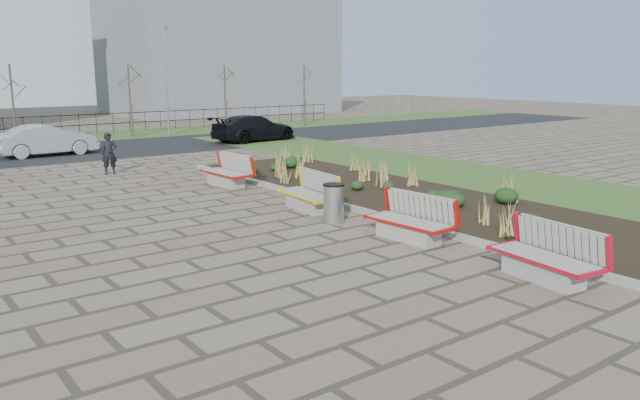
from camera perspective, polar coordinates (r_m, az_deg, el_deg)
ground at (r=11.12m, az=3.22°, el=-8.07°), size 120.00×120.00×0.00m
planting_bed at (r=18.75m, az=7.89°, el=0.27°), size 4.50×18.00×0.10m
planting_curb at (r=17.21m, az=2.39°, el=-0.59°), size 0.16×18.00×0.15m
grass_verge_near at (r=22.32m, az=16.56°, el=1.67°), size 5.00×38.00×0.04m
grass_verge_far at (r=36.77m, az=-26.43°, el=4.77°), size 80.00×5.00×0.04m
road at (r=30.93m, az=-24.26°, el=3.82°), size 80.00×7.00×0.02m
bench_a at (r=12.05m, az=19.79°, el=-4.69°), size 1.14×2.19×1.00m
bench_b at (r=14.12m, az=8.09°, el=-1.70°), size 1.05×2.16×1.00m
bench_c at (r=17.01m, az=-1.22°, el=0.74°), size 1.12×2.18×1.00m
bench_d at (r=20.83m, az=-8.64°, el=2.67°), size 1.00×2.14×1.00m
litter_bin at (r=15.65m, az=1.25°, el=-0.32°), size 0.52×0.52×0.96m
pedestrian at (r=24.06m, az=-18.71°, el=4.04°), size 0.63×0.50×1.53m
car_silver at (r=30.24m, az=-23.68°, el=5.04°), size 4.20×1.56×1.37m
car_black at (r=33.47m, az=-6.06°, el=6.56°), size 4.99×2.53×1.39m
tree_c at (r=35.14m, az=-26.26°, el=7.83°), size 1.40×1.40×4.00m
tree_d at (r=36.78m, az=-16.99°, el=8.66°), size 1.40×1.40×4.00m
tree_e at (r=39.27m, az=-8.67°, el=9.21°), size 1.40×1.40×4.00m
tree_f at (r=42.47m, az=-1.45°, el=9.53°), size 1.40×1.40×4.00m
lamp_east at (r=37.03m, az=-13.86°, el=10.40°), size 0.24×0.60×6.00m
railing_fence at (r=38.18m, az=-26.96°, el=5.88°), size 44.00×0.10×1.20m
building_grey at (r=56.68m, az=-9.21°, el=12.97°), size 18.00×12.00×10.00m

